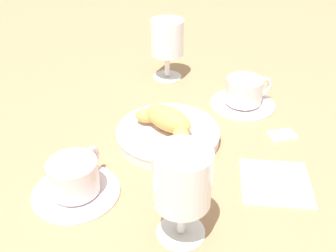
# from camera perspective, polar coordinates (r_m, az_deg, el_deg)

# --- Properties ---
(ground_plane) EXTENTS (2.20, 2.20, 0.00)m
(ground_plane) POSITION_cam_1_polar(r_m,az_deg,el_deg) (0.75, 1.14, -1.60)
(ground_plane) COLOR #997551
(pastry_plate) EXTENTS (0.19, 0.19, 0.02)m
(pastry_plate) POSITION_cam_1_polar(r_m,az_deg,el_deg) (0.73, -0.00, -1.09)
(pastry_plate) COLOR silver
(pastry_plate) RESTS_ON ground_plane
(croissant_large) EXTENTS (0.12, 0.10, 0.04)m
(croissant_large) POSITION_cam_1_polar(r_m,az_deg,el_deg) (0.72, -0.17, 0.82)
(croissant_large) COLOR #D6994C
(croissant_large) RESTS_ON pastry_plate
(coffee_cup_near) EXTENTS (0.14, 0.14, 0.06)m
(coffee_cup_near) POSITION_cam_1_polar(r_m,az_deg,el_deg) (0.63, -13.22, -7.56)
(coffee_cup_near) COLOR silver
(coffee_cup_near) RESTS_ON ground_plane
(coffee_cup_far) EXTENTS (0.14, 0.14, 0.06)m
(coffee_cup_far) POSITION_cam_1_polar(r_m,az_deg,el_deg) (0.85, 10.87, 4.51)
(coffee_cup_far) COLOR silver
(coffee_cup_far) RESTS_ON ground_plane
(juice_glass_left) EXTENTS (0.08, 0.08, 0.14)m
(juice_glass_left) POSITION_cam_1_polar(r_m,az_deg,el_deg) (0.93, -0.12, 12.11)
(juice_glass_left) COLOR white
(juice_glass_left) RESTS_ON ground_plane
(juice_glass_right) EXTENTS (0.08, 0.08, 0.14)m
(juice_glass_right) POSITION_cam_1_polar(r_m,az_deg,el_deg) (0.51, 2.04, -8.10)
(juice_glass_right) COLOR white
(juice_glass_right) RESTS_ON ground_plane
(sugar_packet) EXTENTS (0.06, 0.05, 0.01)m
(sugar_packet) POSITION_cam_1_polar(r_m,az_deg,el_deg) (0.78, 16.07, -1.15)
(sugar_packet) COLOR white
(sugar_packet) RESTS_ON ground_plane
(folded_napkin) EXTENTS (0.13, 0.13, 0.01)m
(folded_napkin) POSITION_cam_1_polar(r_m,az_deg,el_deg) (0.67, 15.18, -7.74)
(folded_napkin) COLOR silver
(folded_napkin) RESTS_ON ground_plane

